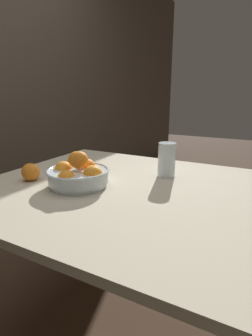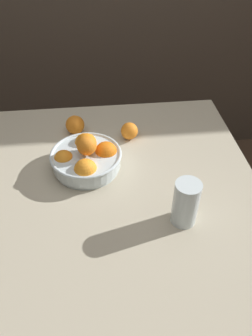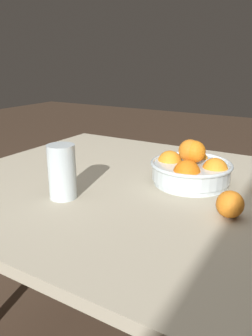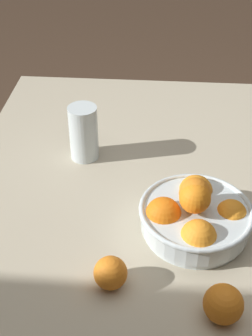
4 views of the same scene
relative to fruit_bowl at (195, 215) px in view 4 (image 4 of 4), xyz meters
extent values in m
cube|color=#B7AD93|center=(0.09, -0.17, -0.07)|extent=(1.03, 1.19, 0.03)
cylinder|color=#936B47|center=(0.54, -0.70, -0.43)|extent=(0.05, 0.05, 0.69)
cylinder|color=silver|center=(0.00, 0.00, -0.04)|extent=(0.23, 0.23, 0.02)
cylinder|color=silver|center=(0.00, 0.00, -0.01)|extent=(0.25, 0.25, 0.05)
torus|color=silver|center=(0.00, 0.00, 0.02)|extent=(0.26, 0.26, 0.01)
sphere|color=orange|center=(0.07, 0.01, 0.01)|extent=(0.08, 0.08, 0.08)
sphere|color=orange|center=(0.00, 0.07, 0.01)|extent=(0.08, 0.08, 0.08)
sphere|color=orange|center=(-0.08, -0.01, 0.00)|extent=(0.07, 0.07, 0.07)
sphere|color=orange|center=(0.00, -0.08, 0.01)|extent=(0.08, 0.08, 0.08)
sphere|color=orange|center=(0.00, -0.01, 0.06)|extent=(0.07, 0.07, 0.07)
sphere|color=orange|center=(0.01, 0.01, 0.06)|extent=(0.07, 0.07, 0.07)
cylinder|color=#F4A314|center=(0.29, -0.28, 0.00)|extent=(0.07, 0.07, 0.10)
cylinder|color=silver|center=(0.29, -0.28, 0.03)|extent=(0.08, 0.08, 0.16)
sphere|color=orange|center=(0.17, 0.17, -0.02)|extent=(0.07, 0.07, 0.07)
sphere|color=orange|center=(-0.04, 0.23, -0.01)|extent=(0.08, 0.08, 0.08)
camera|label=1|loc=(-0.82, -0.66, 0.32)|focal=28.00mm
camera|label=2|loc=(0.05, -0.91, 0.76)|focal=35.00mm
camera|label=3|loc=(0.95, 0.32, 0.33)|focal=35.00mm
camera|label=4|loc=(0.10, 0.78, 0.72)|focal=50.00mm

